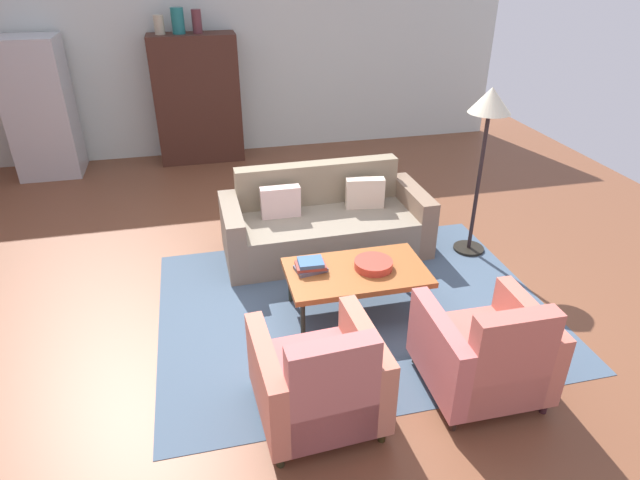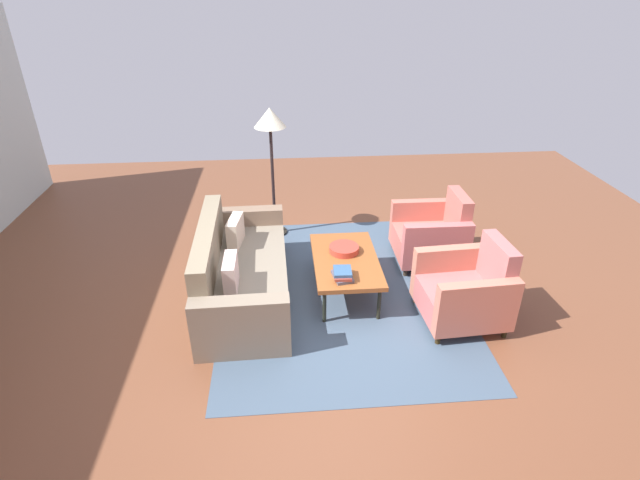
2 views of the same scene
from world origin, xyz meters
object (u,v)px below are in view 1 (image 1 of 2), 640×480
(armchair_right, at_px, (486,355))
(vase_small, at_px, (197,21))
(book_stack, at_px, (311,266))
(couch, at_px, (324,223))
(coffee_table, at_px, (356,274))
(fruit_bowl, at_px, (373,264))
(armchair_left, at_px, (320,383))
(floor_lamp, at_px, (488,117))
(vase_tall, at_px, (159,25))
(cabinet, at_px, (198,99))
(vase_round, at_px, (178,21))
(refrigerator, at_px, (40,108))

(armchair_right, bearing_deg, vase_small, 107.22)
(book_stack, bearing_deg, couch, 70.91)
(coffee_table, distance_m, vase_small, 4.68)
(fruit_bowl, bearing_deg, armchair_left, -122.58)
(couch, xyz_separation_m, armchair_right, (0.60, -2.35, 0.06))
(couch, bearing_deg, armchair_left, 74.79)
(coffee_table, height_order, floor_lamp, floor_lamp)
(couch, distance_m, fruit_bowl, 1.21)
(vase_tall, bearing_deg, book_stack, -74.71)
(vase_tall, bearing_deg, cabinet, 0.68)
(cabinet, bearing_deg, vase_tall, -179.32)
(armchair_left, height_order, floor_lamp, floor_lamp)
(armchair_left, distance_m, fruit_bowl, 1.39)
(vase_tall, bearing_deg, vase_round, -0.00)
(coffee_table, distance_m, vase_tall, 4.80)
(fruit_bowl, xyz_separation_m, vase_round, (-1.43, 4.29, 1.51))
(refrigerator, xyz_separation_m, floor_lamp, (4.72, -3.41, 0.52))
(armchair_right, relative_size, refrigerator, 0.48)
(vase_round, distance_m, floor_lamp, 4.51)
(armchair_right, bearing_deg, armchair_left, -179.44)
(couch, xyz_separation_m, cabinet, (-1.13, 3.10, 0.61))
(armchair_left, xyz_separation_m, refrigerator, (-2.63, 5.35, 0.58))
(cabinet, bearing_deg, book_stack, -79.90)
(refrigerator, bearing_deg, vase_round, 2.94)
(vase_small, bearing_deg, book_stack, -81.22)
(cabinet, height_order, vase_tall, vase_tall)
(book_stack, distance_m, vase_tall, 4.59)
(armchair_left, height_order, vase_small, vase_small)
(vase_small, bearing_deg, cabinet, 177.29)
(vase_small, bearing_deg, armchair_right, -73.34)
(coffee_table, bearing_deg, armchair_left, -117.07)
(coffee_table, xyz_separation_m, book_stack, (-0.38, 0.08, 0.08))
(armchair_left, xyz_separation_m, vase_round, (-0.69, 5.45, 1.62))
(fruit_bowl, xyz_separation_m, vase_small, (-1.18, 4.29, 1.49))
(couch, relative_size, book_stack, 7.47)
(couch, bearing_deg, coffee_table, 89.05)
(armchair_right, distance_m, vase_tall, 6.06)
(book_stack, relative_size, refrigerator, 0.15)
(armchair_left, relative_size, refrigerator, 0.48)
(coffee_table, relative_size, vase_round, 3.59)
(book_stack, distance_m, refrigerator, 5.01)
(couch, relative_size, cabinet, 1.18)
(armchair_left, distance_m, vase_round, 5.73)
(book_stack, distance_m, vase_small, 4.50)
(coffee_table, relative_size, book_stack, 4.23)
(book_stack, xyz_separation_m, vase_small, (-0.65, 4.20, 1.48))
(couch, distance_m, floor_lamp, 1.93)
(vase_round, xyz_separation_m, vase_small, (0.25, 0.00, -0.01))
(refrigerator, bearing_deg, cabinet, 2.86)
(book_stack, xyz_separation_m, vase_round, (-0.90, 4.20, 1.49))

